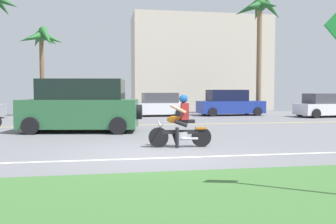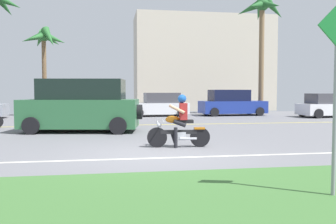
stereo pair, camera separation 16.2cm
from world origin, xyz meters
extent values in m
cube|color=slate|center=(0.00, 3.00, -0.02)|extent=(56.00, 30.00, 0.04)
cube|color=#3D6B33|center=(0.00, -4.10, 0.03)|extent=(56.00, 3.80, 0.06)
cube|color=silver|center=(0.00, -0.53, 0.00)|extent=(50.40, 0.12, 0.01)
cube|color=yellow|center=(0.00, 7.96, 0.00)|extent=(50.40, 0.12, 0.01)
cylinder|color=black|center=(0.30, 1.11, 0.28)|extent=(0.56, 0.14, 0.56)
cylinder|color=black|center=(1.50, 0.99, 0.28)|extent=(0.56, 0.14, 0.56)
cylinder|color=#B7BAC1|center=(0.39, 1.10, 0.51)|extent=(0.25, 0.07, 0.49)
cube|color=black|center=(0.90, 1.05, 0.43)|extent=(1.02, 0.19, 0.11)
cube|color=#B7BAC1|center=(0.95, 1.04, 0.32)|extent=(0.32, 0.21, 0.22)
ellipsoid|color=#B76614|center=(0.73, 1.06, 0.78)|extent=(0.41, 0.22, 0.21)
cube|color=black|center=(1.09, 1.03, 0.73)|extent=(0.47, 0.25, 0.09)
cube|color=#B76614|center=(1.48, 0.99, 0.53)|extent=(0.31, 0.18, 0.06)
cylinder|color=#B7BAC1|center=(0.46, 1.09, 0.74)|extent=(0.09, 0.58, 0.03)
sphere|color=#B7BAC1|center=(0.35, 1.10, 0.63)|extent=(0.13, 0.13, 0.13)
cylinder|color=#B7BAC1|center=(1.15, 0.91, 0.25)|extent=(0.47, 0.11, 0.07)
cube|color=maroon|center=(1.03, 1.03, 1.01)|extent=(0.23, 0.32, 0.47)
sphere|color=#194C9E|center=(0.99, 1.04, 1.36)|extent=(0.24, 0.24, 0.24)
cylinder|color=black|center=(0.93, 1.14, 0.68)|extent=(0.38, 0.16, 0.24)
cylinder|color=black|center=(0.91, 0.95, 0.68)|extent=(0.38, 0.16, 0.24)
cylinder|color=black|center=(0.79, 0.92, 0.28)|extent=(0.11, 0.11, 0.57)
cylinder|color=black|center=(0.78, 1.17, 0.25)|extent=(0.20, 0.12, 0.32)
cylinder|color=tan|center=(0.86, 1.24, 1.08)|extent=(0.43, 0.13, 0.26)
cylinder|color=tan|center=(0.83, 0.87, 1.08)|extent=(0.43, 0.13, 0.26)
cube|color=#2D663D|center=(-2.13, 5.54, 0.72)|extent=(4.65, 2.51, 1.08)
cube|color=black|center=(-2.04, 5.52, 1.65)|extent=(3.39, 2.07, 0.78)
cylinder|color=black|center=(-0.42, 6.20, 0.32)|extent=(0.67, 0.32, 0.64)
cylinder|color=black|center=(-3.56, 6.70, 0.32)|extent=(0.67, 0.32, 0.64)
cylinder|color=black|center=(-0.71, 4.38, 0.32)|extent=(0.67, 0.32, 0.64)
cylinder|color=black|center=(-3.84, 4.87, 0.32)|extent=(0.67, 0.32, 0.64)
cylinder|color=black|center=(0.15, 5.18, 0.77)|extent=(0.29, 0.60, 0.58)
cube|color=#AD1E1E|center=(-3.44, 12.86, 0.51)|extent=(4.15, 1.79, 0.71)
cube|color=#351116|center=(-3.20, 12.86, 1.18)|extent=(2.42, 1.52, 0.65)
cylinder|color=black|center=(-1.94, 13.68, 0.28)|extent=(0.56, 0.19, 0.56)
cylinder|color=black|center=(-4.90, 13.75, 0.28)|extent=(0.56, 0.19, 0.56)
cylinder|color=black|center=(-1.98, 11.98, 0.28)|extent=(0.56, 0.19, 0.56)
cylinder|color=black|center=(-4.94, 12.05, 0.28)|extent=(0.56, 0.19, 0.56)
cube|color=silver|center=(2.07, 13.98, 0.50)|extent=(3.79, 1.86, 0.69)
cube|color=#414147|center=(2.29, 13.98, 1.17)|extent=(2.21, 1.56, 0.64)
cylinder|color=black|center=(3.38, 14.89, 0.28)|extent=(0.57, 0.20, 0.56)
cylinder|color=black|center=(0.69, 14.80, 0.28)|extent=(0.57, 0.20, 0.56)
cylinder|color=black|center=(3.44, 13.16, 0.28)|extent=(0.57, 0.20, 0.56)
cylinder|color=black|center=(0.75, 13.06, 0.28)|extent=(0.57, 0.20, 0.56)
cube|color=navy|center=(6.98, 13.84, 0.55)|extent=(4.34, 1.86, 0.80)
cube|color=black|center=(6.73, 13.83, 1.32)|extent=(2.54, 1.55, 0.73)
cylinder|color=black|center=(5.48, 12.94, 0.28)|extent=(0.57, 0.20, 0.56)
cylinder|color=black|center=(8.56, 13.08, 0.28)|extent=(0.57, 0.20, 0.56)
cylinder|color=black|center=(5.41, 14.61, 0.28)|extent=(0.57, 0.20, 0.56)
cylinder|color=black|center=(8.48, 14.75, 0.28)|extent=(0.57, 0.20, 0.56)
cube|color=silver|center=(12.39, 11.36, 0.49)|extent=(4.00, 1.86, 0.67)
cube|color=#414147|center=(12.16, 11.34, 1.14)|extent=(2.35, 1.52, 0.62)
cylinder|color=black|center=(11.04, 10.46, 0.28)|extent=(0.57, 0.22, 0.56)
cylinder|color=black|center=(10.94, 12.07, 0.28)|extent=(0.57, 0.22, 0.56)
cylinder|color=brown|center=(-5.02, 14.65, 2.51)|extent=(0.27, 0.27, 5.02)
sphere|color=#28662D|center=(-5.02, 14.65, 5.02)|extent=(0.70, 0.70, 0.70)
cone|color=#28662D|center=(-4.40, 14.74, 4.86)|extent=(1.54, 0.72, 0.95)
cone|color=#28662D|center=(-4.64, 15.15, 4.86)|extent=(1.30, 1.48, 0.96)
cone|color=#28662D|center=(-5.33, 15.19, 4.86)|extent=(1.15, 1.50, 1.19)
cone|color=#28662D|center=(-5.65, 14.66, 4.86)|extent=(1.50, 0.54, 0.92)
cone|color=#28662D|center=(-5.30, 14.09, 4.86)|extent=(1.11, 1.55, 0.86)
cone|color=#28662D|center=(-4.60, 14.17, 4.86)|extent=(1.22, 1.30, 1.39)
cone|color=#235B28|center=(-7.46, 15.59, 7.27)|extent=(2.14, 0.90, 1.39)
cone|color=#235B28|center=(-7.83, 16.22, 7.27)|extent=(1.71, 1.99, 1.82)
cylinder|color=brown|center=(9.24, 14.51, 3.73)|extent=(0.35, 0.35, 7.45)
sphere|color=#235B28|center=(9.24, 14.51, 7.45)|extent=(0.90, 0.90, 0.90)
cone|color=#235B28|center=(10.05, 14.52, 7.25)|extent=(1.74, 0.68, 1.74)
cone|color=#235B28|center=(9.41, 15.30, 7.25)|extent=(1.03, 1.94, 1.57)
cone|color=#235B28|center=(8.55, 14.94, 7.25)|extent=(1.97, 1.56, 1.28)
cone|color=#235B28|center=(8.63, 13.97, 7.25)|extent=(1.86, 1.75, 1.04)
cone|color=#235B28|center=(9.46, 13.73, 7.25)|extent=(1.14, 2.02, 1.10)
cylinder|color=gray|center=(2.18, -4.14, 1.13)|extent=(0.06, 0.06, 2.25)
cube|color=beige|center=(6.86, 21.00, 3.93)|extent=(11.50, 4.00, 7.85)
camera|label=1|loc=(-1.16, -8.80, 1.56)|focal=38.49mm
camera|label=2|loc=(-1.00, -8.83, 1.56)|focal=38.49mm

